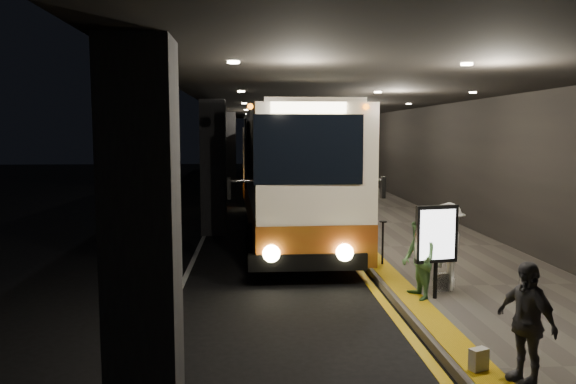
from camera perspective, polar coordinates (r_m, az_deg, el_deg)
name	(u,v)px	position (r m, az deg, el deg)	size (l,w,h in m)	color
ground	(262,261)	(14.79, -2.68, -7.01)	(90.00, 90.00, 0.00)	black
lane_line_white	(208,229)	(19.75, -8.18, -3.72)	(0.12, 50.00, 0.01)	silver
kerb_stripe_yellow	(326,227)	(19.86, 3.87, -3.61)	(0.18, 50.00, 0.01)	gold
sidewalk	(393,225)	(20.30, 10.61, -3.29)	(4.50, 50.00, 0.15)	#514C44
tactile_strip	(340,223)	(19.91, 5.30, -3.16)	(0.50, 50.00, 0.01)	gold
terminal_wall	(457,142)	(20.71, 16.83, 4.87)	(0.10, 50.00, 6.00)	black
support_columns	(213,168)	(18.48, -7.60, 2.47)	(0.80, 24.80, 4.40)	black
canopy	(331,96)	(19.63, 4.41, 9.73)	(9.00, 50.00, 0.40)	black
coach_main	(289,177)	(18.13, 0.08, 1.55)	(3.05, 12.88, 3.99)	#F1E3C9
coach_second	(272,162)	(30.78, -1.61, 3.07)	(3.04, 11.50, 3.57)	#F1E3C9
passenger_boarding	(370,225)	(14.64, 8.37, -3.32)	(0.60, 0.40, 1.65)	#D061A5
passenger_waiting_green	(419,260)	(11.15, 13.15, -6.72)	(0.74, 0.46, 1.53)	#4E7F47
passenger_waiting_white	(448,246)	(11.95, 15.92, -5.31)	(1.15, 0.54, 1.78)	silver
passenger_waiting_grey	(526,322)	(7.95, 23.02, -12.07)	(0.93, 0.48, 1.59)	#49484D
bag_polka	(441,282)	(11.93, 15.26, -8.82)	(0.30, 0.13, 0.36)	black
bag_plain	(479,360)	(8.31, 18.81, -15.82)	(0.25, 0.14, 0.31)	beige
info_sign	(437,236)	(11.15, 14.87, -4.34)	(0.86, 0.27, 1.82)	black
stanchion_post	(383,243)	(13.84, 9.59, -5.14)	(0.05, 0.05, 1.06)	black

